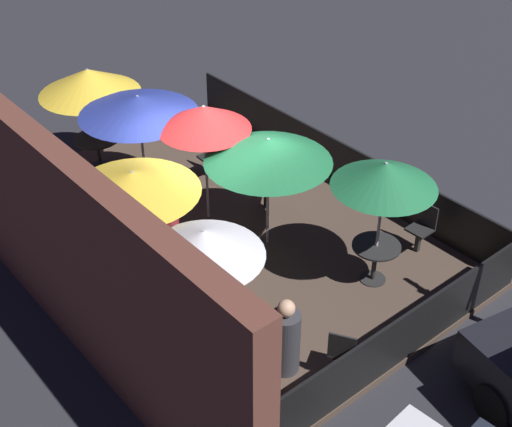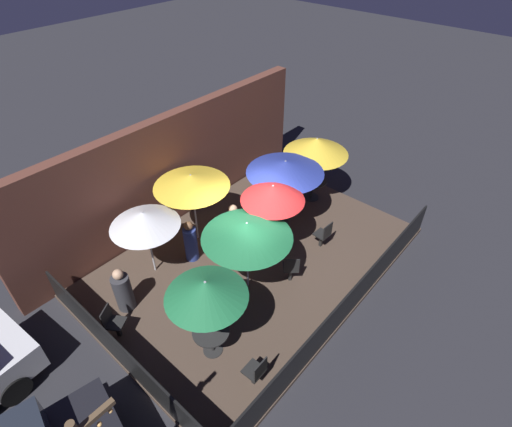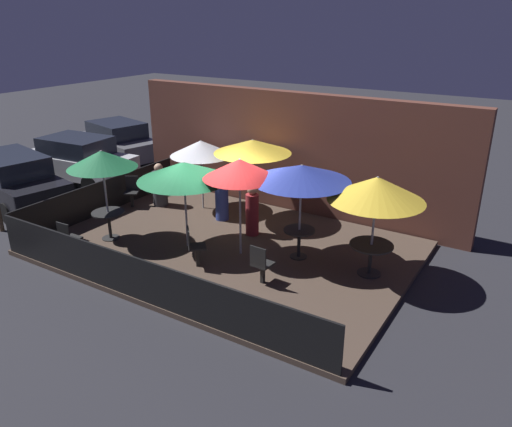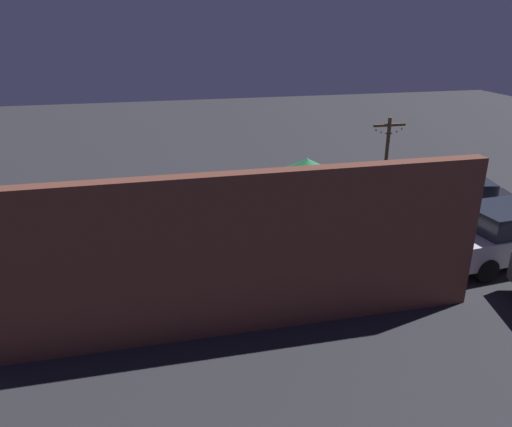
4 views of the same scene
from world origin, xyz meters
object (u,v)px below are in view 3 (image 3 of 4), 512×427
dining_table_0 (109,218)px  dining_table_1 (371,250)px  patio_chair_3 (132,190)px  parked_car_1 (78,159)px  patio_umbrella_3 (184,171)px  patio_umbrella_4 (253,146)px  parked_car_0 (13,179)px  patio_umbrella_5 (201,148)px  patio_umbrella_1 (377,189)px  patio_umbrella_6 (240,169)px  patio_chair_0 (194,246)px  patio_umbrella_2 (301,173)px  patron_1 (160,187)px  dining_table_2 (299,235)px  parked_car_2 (118,141)px  patio_umbrella_0 (102,159)px  patio_chair_1 (261,263)px  patron_2 (222,199)px  patio_chair_2 (69,238)px

dining_table_0 → dining_table_1: 6.59m
patio_chair_3 → parked_car_1: bearing=-136.4°
patio_umbrella_3 → patio_chair_3: patio_umbrella_3 is taller
patio_umbrella_4 → parked_car_0: 7.61m
patio_umbrella_4 → dining_table_0: (-2.39, -3.12, -1.51)m
patio_umbrella_3 → patio_umbrella_5: bearing=119.0°
patio_umbrella_5 → patio_umbrella_1: bearing=-13.1°
patio_umbrella_6 → patio_chair_0: 2.03m
patio_umbrella_2 → patio_umbrella_6: size_ratio=0.96×
patio_umbrella_2 → patron_1: 5.49m
patio_umbrella_2 → patron_1: size_ratio=1.75×
patio_umbrella_2 → patio_umbrella_4: 2.70m
dining_table_0 → dining_table_1: dining_table_0 is taller
patio_umbrella_2 → dining_table_1: bearing=3.1°
dining_table_2 → parked_car_2: 10.90m
patio_umbrella_0 → patio_umbrella_4: 3.93m
patio_umbrella_5 → parked_car_1: bearing=-179.8°
patio_chair_0 → parked_car_0: size_ratio=0.20×
dining_table_0 → parked_car_1: 5.62m
patio_chair_0 → patio_chair_1: 1.72m
patio_umbrella_3 → patio_chair_1: size_ratio=2.45×
parked_car_2 → patio_umbrella_6: bearing=-13.5°
patron_2 → parked_car_1: parked_car_1 is taller
dining_table_0 → patio_chair_1: bearing=0.5°
patio_umbrella_4 → patio_chair_3: size_ratio=2.48×
patio_umbrella_6 → dining_table_2: patio_umbrella_6 is taller
patio_chair_3 → patio_chair_0: bearing=31.8°
parked_car_2 → patio_umbrella_0: bearing=-31.7°
patio_umbrella_4 → dining_table_2: patio_umbrella_4 is taller
patio_chair_1 → parked_car_2: (-10.05, 5.56, 0.23)m
patio_chair_1 → patio_chair_3: patio_chair_3 is taller
dining_table_0 → patio_chair_1: (4.54, 0.04, -0.08)m
patio_umbrella_5 → patron_2: patio_umbrella_5 is taller
dining_table_1 → parked_car_0: size_ratio=0.20×
patio_umbrella_6 → patron_1: 4.48m
patron_2 → dining_table_0: bearing=-103.2°
patio_umbrella_5 → patio_chair_1: patio_umbrella_5 is taller
parked_car_2 → patio_chair_2: bearing=-37.4°
patio_umbrella_2 → patio_chair_1: patio_umbrella_2 is taller
dining_table_2 → patio_chair_0: size_ratio=0.78×
patio_chair_2 → patio_umbrella_6: bearing=-56.7°
dining_table_2 → parked_car_2: (-10.14, 3.98, 0.16)m
dining_table_1 → parked_car_2: bearing=161.9°
patio_umbrella_2 → patron_2: bearing=161.6°
patio_umbrella_6 → parked_car_2: 10.07m
patio_umbrella_1 → parked_car_2: size_ratio=0.54×
patio_umbrella_5 → patron_1: size_ratio=1.57×
dining_table_2 → patron_1: (-5.19, 0.93, 0.02)m
patio_umbrella_6 → dining_table_0: bearing=-162.9°
patio_umbrella_0 → parked_car_1: patio_umbrella_0 is taller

